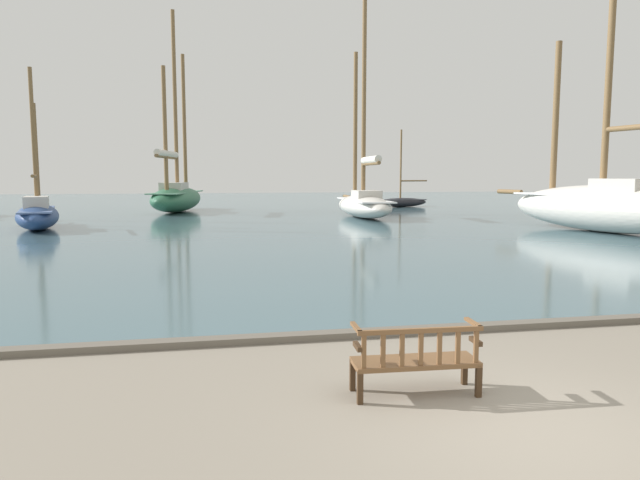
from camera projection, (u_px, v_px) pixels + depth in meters
name	position (u px, v px, depth m)	size (l,w,h in m)	color
ground_plane	(529.00, 429.00, 6.29)	(160.00, 160.00, 0.00)	gray
harbor_water	(251.00, 207.00, 49.23)	(100.00, 80.00, 0.08)	#476670
quay_edge_kerb	(410.00, 331.00, 10.04)	(40.00, 0.30, 0.12)	#675F54
park_bench	(416.00, 359.00, 7.23)	(1.62, 0.59, 0.92)	#3D2A19
sailboat_outer_port	(402.00, 201.00, 49.12)	(5.48, 3.12, 6.59)	black
sailboat_centre_channel	(177.00, 194.00, 42.51)	(4.68, 10.32, 14.67)	#2D6647
sailboat_far_port	(607.00, 204.00, 27.23)	(5.67, 13.24, 13.03)	silver
sailboat_outer_starboard	(38.00, 213.00, 28.90)	(3.49, 8.24, 8.06)	navy
sailboat_far_starboard	(364.00, 201.00, 37.00)	(3.16, 11.61, 13.75)	silver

